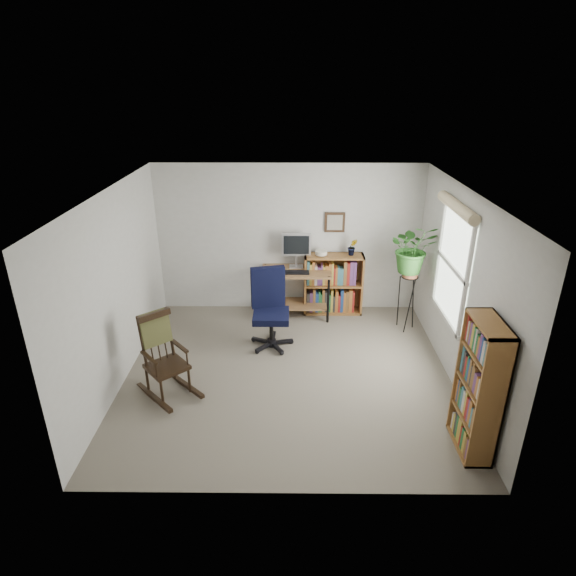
{
  "coord_description": "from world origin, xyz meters",
  "views": [
    {
      "loc": [
        0.05,
        -5.35,
        3.58
      ],
      "look_at": [
        0.0,
        0.4,
        1.05
      ],
      "focal_mm": 30.0,
      "sensor_mm": 36.0,
      "label": 1
    }
  ],
  "objects_px": {
    "rocking_chair": "(166,356)",
    "tall_bookshelf": "(479,388)",
    "office_chair": "(271,310)",
    "desk": "(296,293)",
    "low_bookshelf": "(333,284)"
  },
  "relations": [
    {
      "from": "desk",
      "to": "tall_bookshelf",
      "type": "bearing_deg",
      "value": -59.45
    },
    {
      "from": "office_chair",
      "to": "rocking_chair",
      "type": "xyz_separation_m",
      "value": [
        -1.21,
        -1.15,
        -0.05
      ]
    },
    {
      "from": "desk",
      "to": "tall_bookshelf",
      "type": "relative_size",
      "value": 0.74
    },
    {
      "from": "desk",
      "to": "tall_bookshelf",
      "type": "xyz_separation_m",
      "value": [
        1.8,
        -3.05,
        0.35
      ]
    },
    {
      "from": "desk",
      "to": "rocking_chair",
      "type": "distance_m",
      "value": 2.67
    },
    {
      "from": "office_chair",
      "to": "rocking_chair",
      "type": "bearing_deg",
      "value": -149.02
    },
    {
      "from": "desk",
      "to": "office_chair",
      "type": "distance_m",
      "value": 1.08
    },
    {
      "from": "rocking_chair",
      "to": "tall_bookshelf",
      "type": "height_order",
      "value": "tall_bookshelf"
    },
    {
      "from": "office_chair",
      "to": "desk",
      "type": "bearing_deg",
      "value": 57.55
    },
    {
      "from": "office_chair",
      "to": "low_bookshelf",
      "type": "bearing_deg",
      "value": 36.62
    },
    {
      "from": "rocking_chair",
      "to": "low_bookshelf",
      "type": "xyz_separation_m",
      "value": [
        2.17,
        2.27,
        -0.03
      ]
    },
    {
      "from": "tall_bookshelf",
      "to": "rocking_chair",
      "type": "bearing_deg",
      "value": 165.03
    },
    {
      "from": "desk",
      "to": "rocking_chair",
      "type": "height_order",
      "value": "rocking_chair"
    },
    {
      "from": "low_bookshelf",
      "to": "tall_bookshelf",
      "type": "height_order",
      "value": "tall_bookshelf"
    },
    {
      "from": "desk",
      "to": "low_bookshelf",
      "type": "distance_m",
      "value": 0.62
    }
  ]
}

